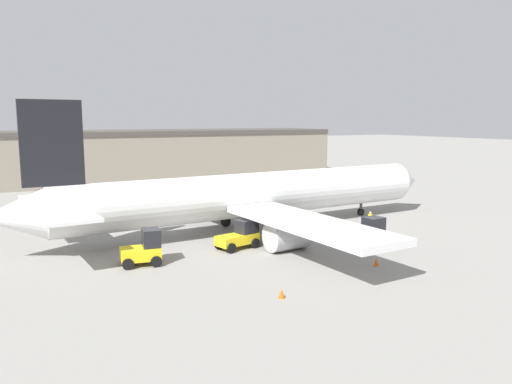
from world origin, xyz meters
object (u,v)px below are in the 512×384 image
(pushback_tug, at_px, (240,235))
(airplane, at_px, (246,196))
(safety_cone_far, at_px, (376,262))
(ground_crew_worker, at_px, (370,220))
(safety_cone_near, at_px, (282,293))
(belt_loader_truck, at_px, (367,232))
(baggage_tug, at_px, (144,249))

(pushback_tug, bearing_deg, airplane, 45.93)
(safety_cone_far, bearing_deg, ground_crew_worker, 50.78)
(airplane, xyz_separation_m, ground_crew_worker, (9.84, -4.95, -2.22))
(airplane, height_order, safety_cone_near, airplane)
(safety_cone_far, bearing_deg, airplane, 101.17)
(safety_cone_near, height_order, safety_cone_far, same)
(belt_loader_truck, relative_size, pushback_tug, 0.99)
(belt_loader_truck, xyz_separation_m, pushback_tug, (-9.21, 3.85, -0.01))
(airplane, height_order, pushback_tug, airplane)
(baggage_tug, distance_m, safety_cone_far, 15.67)
(belt_loader_truck, bearing_deg, safety_cone_near, -156.20)
(baggage_tug, xyz_separation_m, belt_loader_truck, (16.91, -3.02, -0.10))
(ground_crew_worker, bearing_deg, safety_cone_near, -143.94)
(baggage_tug, xyz_separation_m, safety_cone_far, (13.58, -7.77, -0.82))
(airplane, bearing_deg, safety_cone_near, -113.78)
(belt_loader_truck, xyz_separation_m, safety_cone_far, (-3.33, -4.75, -0.71))
(ground_crew_worker, relative_size, safety_cone_near, 3.00)
(airplane, relative_size, baggage_tug, 14.85)
(safety_cone_near, bearing_deg, belt_loader_truck, 29.65)
(airplane, bearing_deg, pushback_tug, -124.82)
(pushback_tug, bearing_deg, safety_cone_near, -117.09)
(safety_cone_far, bearing_deg, safety_cone_near, -166.31)
(pushback_tug, xyz_separation_m, safety_cone_near, (-2.87, -10.73, -0.71))
(baggage_tug, xyz_separation_m, pushback_tug, (7.69, 0.83, -0.11))
(safety_cone_near, bearing_deg, safety_cone_far, 13.69)
(pushback_tug, bearing_deg, belt_loader_truck, -34.77)
(airplane, xyz_separation_m, pushback_tug, (-3.18, -5.10, -2.12))
(airplane, distance_m, ground_crew_worker, 11.24)
(baggage_tug, bearing_deg, safety_cone_near, -54.93)
(belt_loader_truck, bearing_deg, airplane, 118.13)
(ground_crew_worker, bearing_deg, belt_loader_truck, -131.94)
(airplane, height_order, safety_cone_far, airplane)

